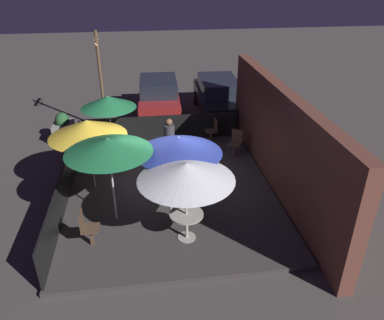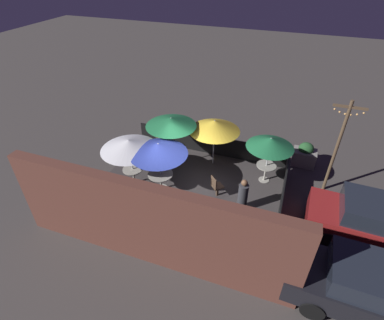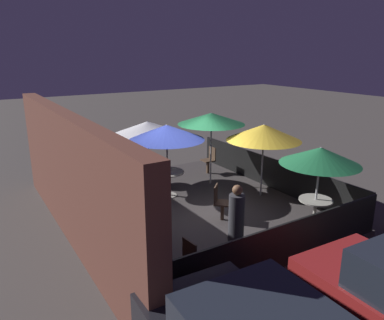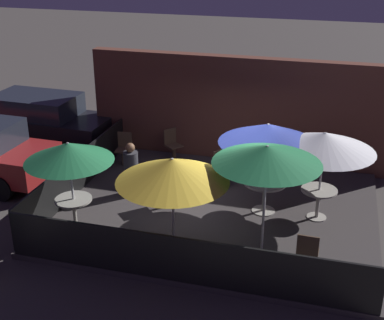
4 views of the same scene
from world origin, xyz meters
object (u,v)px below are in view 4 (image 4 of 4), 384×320
Objects in this scene: dining_table_2 at (265,188)px; patio_umbrella_4 at (267,155)px; patron_0 at (131,171)px; patio_chair_4 at (170,187)px; patio_chair_3 at (307,252)px; patio_umbrella_0 at (324,142)px; patio_chair_2 at (172,144)px; parked_car_1 at (38,120)px; patio_chair_0 at (124,148)px; dining_table_0 at (319,195)px; patio_umbrella_2 at (268,133)px; patio_chair_1 at (222,167)px; patio_umbrella_1 at (69,152)px; dining_table_1 at (74,206)px; patio_umbrella_3 at (172,170)px.

patio_umbrella_4 is at bearing -82.80° from dining_table_2.
patio_chair_4 is at bearing 155.69° from patron_0.
patio_umbrella_4 is at bearing 59.14° from patio_chair_3.
patio_umbrella_0 is 4.87m from patio_chair_2.
dining_table_2 is at bearing 173.23° from patron_0.
patio_chair_0 is at bearing -12.79° from parked_car_1.
dining_table_0 is 1.21m from dining_table_2.
patio_umbrella_2 reaches higher than patio_umbrella_0.
patio_chair_2 reaches higher than patio_chair_0.
patio_chair_4 reaches higher than patio_chair_1.
patio_umbrella_1 is 2.28× the size of patio_chair_1.
dining_table_1 is 0.88× the size of patio_chair_1.
patio_umbrella_0 is 8.90m from parked_car_1.
patio_chair_0 is at bearing 95.31° from dining_table_1.
parked_car_1 is (-8.48, 2.48, -1.13)m from patio_umbrella_0.
patio_umbrella_2 is 2.35× the size of patio_chair_3.
patio_chair_3 reaches higher than dining_table_1.
patio_chair_4 reaches higher than dining_table_2.
patio_umbrella_2 reaches higher than patio_chair_4.
patio_chair_3 reaches higher than patio_chair_4.
dining_table_2 is 1.07× the size of patio_chair_4.
patio_umbrella_1 reaches higher than parked_car_1.
parked_car_1 is at bearing -145.88° from patio_chair_2.
patron_0 is at bearing -62.34° from patio_chair_4.
patio_chair_1 is 0.98× the size of patio_chair_4.
patio_umbrella_3 is at bearing -37.81° from parked_car_1.
patron_0 is at bearing -179.79° from dining_table_0.
patio_umbrella_4 is 2.54m from dining_table_0.
dining_table_2 is 2.56m from patio_chair_3.
patio_umbrella_0 is at bearing 42.24° from patio_umbrella_3.
patio_chair_2 is 4.37m from parked_car_1.
patio_chair_4 is at bearing 61.24° from patio_chair_3.
patio_umbrella_3 reaches higher than patio_umbrella_1.
patio_chair_2 reaches higher than dining_table_2.
dining_table_0 is at bearing 1.15° from dining_table_2.
dining_table_0 is 5.59m from patio_chair_0.
patio_umbrella_3 reaches higher than patron_0.
patio_chair_3 is at bearing -3.82° from patio_umbrella_1.
dining_table_1 reaches higher than dining_table_0.
patio_umbrella_2 is at bearing 58.85° from patio_umbrella_3.
patio_umbrella_3 is at bearing -121.15° from patio_umbrella_2.
patio_chair_4 is (1.63, 1.61, -1.34)m from patio_umbrella_1.
patio_umbrella_2 is 2.23× the size of dining_table_2.
patio_umbrella_0 is at bearing 1.15° from dining_table_2.
patio_chair_2 is at bearing 107.71° from patio_umbrella_3.
patio_umbrella_3 is at bearing 93.80° from patio_chair_3.
patio_umbrella_4 is 2.29m from dining_table_2.
dining_table_2 is 1.69m from patio_chair_1.
patio_umbrella_1 is 1.24m from dining_table_1.
patio_chair_0 reaches higher than dining_table_1.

